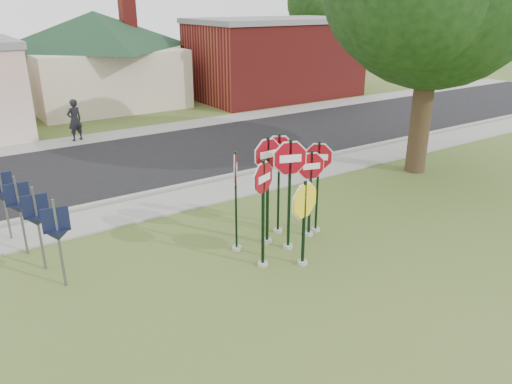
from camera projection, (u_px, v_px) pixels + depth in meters
ground at (318, 269)px, 11.44m from camera, size 120.00×120.00×0.00m
sidewalk_near at (205, 195)px, 15.70m from camera, size 60.00×1.60×0.06m
road at (149, 160)px, 19.20m from camera, size 60.00×7.00×0.04m
sidewalk_far at (113, 136)px, 22.54m from camera, size 60.00×1.60×0.06m
curb at (190, 185)px, 16.46m from camera, size 60.00×0.20×0.14m
stop_sign_center at (290, 178)px, 11.75m from camera, size 1.09×0.38×2.90m
stop_sign_yellow at (304, 213)px, 11.19m from camera, size 1.15×0.28×2.18m
stop_sign_left at (263, 200)px, 11.01m from camera, size 0.93×0.41×2.66m
stop_sign_right at (310, 183)px, 12.58m from camera, size 0.93×0.32×2.39m
stop_sign_back_right at (279, 169)px, 12.65m from camera, size 0.91×0.60×2.79m
stop_sign_back_left at (268, 175)px, 12.06m from camera, size 1.06×0.24×2.87m
stop_sign_far_right at (318, 175)px, 12.77m from camera, size 0.79×0.62×2.56m
stop_sign_far_left at (236, 188)px, 11.76m from camera, size 0.57×0.86×2.62m
route_sign_row at (19, 207)px, 11.70m from camera, size 1.43×4.63×2.00m
building_house at (96, 40)px, 28.25m from camera, size 11.60×11.60×6.20m
building_brick at (275, 57)px, 31.14m from camera, size 10.20×6.20×4.75m
bg_tree_right at (321, 2)px, 40.99m from camera, size 5.60×5.60×8.40m
pedestrian at (75, 120)px, 21.38m from camera, size 0.75×0.60×1.79m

